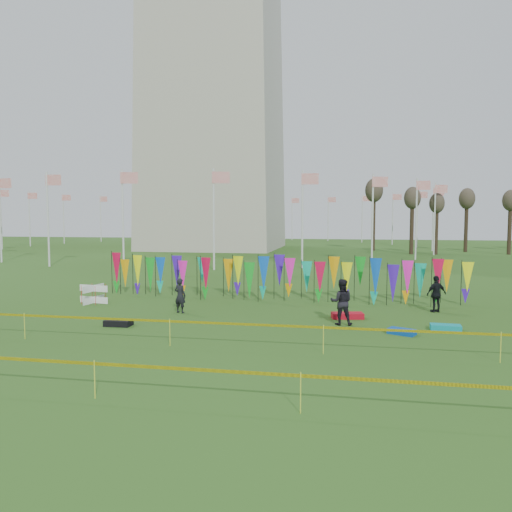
% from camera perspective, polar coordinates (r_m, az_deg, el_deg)
% --- Properties ---
extents(ground, '(160.00, 160.00, 0.00)m').
position_cam_1_polar(ground, '(18.16, -1.92, -8.85)').
color(ground, '#284914').
rests_on(ground, ground).
extents(flagpole_ring, '(57.40, 56.16, 8.00)m').
position_cam_1_polar(flagpole_ring, '(67.65, -4.63, 4.27)').
color(flagpole_ring, silver).
rests_on(flagpole_ring, ground).
extents(banner_row, '(18.64, 0.64, 2.11)m').
position_cam_1_polar(banner_row, '(25.28, 2.46, -2.25)').
color(banner_row, black).
rests_on(banner_row, ground).
extents(caution_tape_near, '(26.00, 0.02, 0.90)m').
position_cam_1_polar(caution_tape_near, '(16.02, -4.40, -7.81)').
color(caution_tape_near, '#F1E105').
rests_on(caution_tape_near, ground).
extents(caution_tape_far, '(26.00, 0.02, 0.90)m').
position_cam_1_polar(caution_tape_far, '(11.62, -10.69, -12.62)').
color(caution_tape_far, '#F1E105').
rests_on(caution_tape_far, ground).
extents(box_kite, '(0.82, 0.82, 0.91)m').
position_cam_1_polar(box_kite, '(25.53, -18.06, -4.16)').
color(box_kite, red).
rests_on(box_kite, ground).
extents(person_left, '(0.65, 0.56, 1.53)m').
position_cam_1_polar(person_left, '(22.08, -8.67, -4.49)').
color(person_left, black).
rests_on(person_left, ground).
extents(person_mid, '(0.89, 0.57, 1.79)m').
position_cam_1_polar(person_mid, '(19.71, 9.74, -5.20)').
color(person_mid, black).
rests_on(person_mid, ground).
extents(person_right, '(1.09, 0.91, 1.62)m').
position_cam_1_polar(person_right, '(23.38, 19.91, -4.10)').
color(person_right, black).
rests_on(person_right, ground).
extents(kite_bag_blue, '(1.05, 0.86, 0.20)m').
position_cam_1_polar(kite_bag_blue, '(18.75, 16.32, -8.29)').
color(kite_bag_blue, '#0A49B0').
rests_on(kite_bag_blue, ground).
extents(kite_bag_red, '(1.37, 0.82, 0.24)m').
position_cam_1_polar(kite_bag_red, '(21.11, 10.41, -6.71)').
color(kite_bag_red, red).
rests_on(kite_bag_red, ground).
extents(kite_bag_black, '(1.01, 0.59, 0.23)m').
position_cam_1_polar(kite_bag_black, '(20.10, -15.45, -7.37)').
color(kite_bag_black, black).
rests_on(kite_bag_black, ground).
extents(kite_bag_teal, '(1.11, 0.58, 0.21)m').
position_cam_1_polar(kite_bag_teal, '(19.94, 20.85, -7.63)').
color(kite_bag_teal, '#0B99A2').
rests_on(kite_bag_teal, ground).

